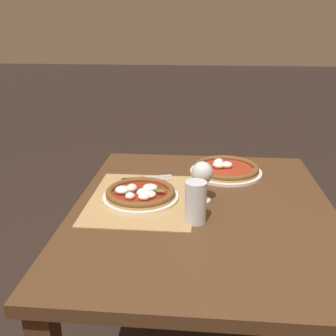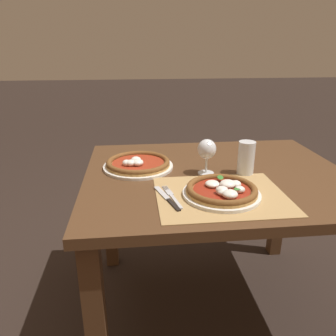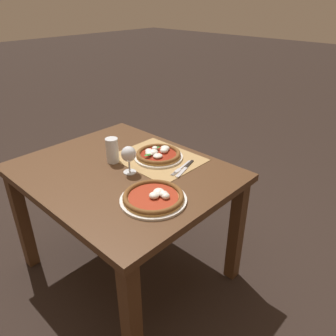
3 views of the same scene
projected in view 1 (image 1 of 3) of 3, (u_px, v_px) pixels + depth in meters
dining_table at (202, 233)px, 1.47m from camera, size 1.15×0.95×0.74m
paper_placemat at (142, 199)px, 1.50m from camera, size 0.48×0.39×0.00m
pizza_near at (140, 193)px, 1.49m from camera, size 0.29×0.29×0.05m
pizza_far at (226, 169)px, 1.74m from camera, size 0.32×0.32×0.05m
wine_glass at (202, 174)px, 1.45m from camera, size 0.08×0.08×0.16m
pint_glass at (196, 203)px, 1.30m from camera, size 0.07×0.07×0.15m
fork at (149, 180)px, 1.67m from camera, size 0.06×0.20×0.00m
knife at (147, 178)px, 1.69m from camera, size 0.08×0.21×0.01m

